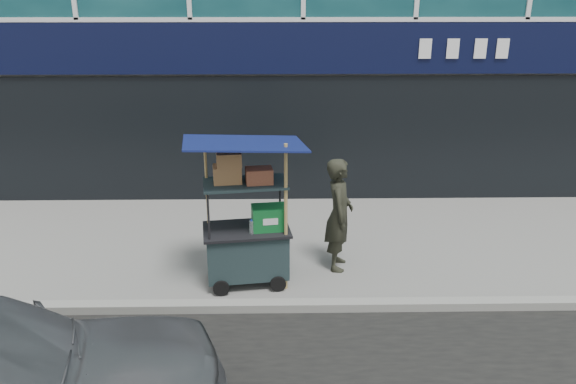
{
  "coord_description": "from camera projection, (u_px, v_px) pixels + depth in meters",
  "views": [
    {
      "loc": [
        -0.45,
        -6.5,
        3.91
      ],
      "look_at": [
        -0.31,
        1.2,
        1.12
      ],
      "focal_mm": 35.0,
      "sensor_mm": 36.0,
      "label": 1
    }
  ],
  "objects": [
    {
      "name": "curb",
      "position": [
        314.0,
        306.0,
        7.24
      ],
      "size": [
        80.0,
        0.18,
        0.12
      ],
      "primitive_type": "cube",
      "color": "gray",
      "rests_on": "ground"
    },
    {
      "name": "ground",
      "position": [
        313.0,
        302.0,
        7.45
      ],
      "size": [
        80.0,
        80.0,
        0.0
      ],
      "primitive_type": "plane",
      "color": "slate",
      "rests_on": "ground"
    },
    {
      "name": "vendor_cart",
      "position": [
        248.0,
        234.0,
        7.71
      ],
      "size": [
        1.71,
        1.31,
        2.12
      ],
      "rotation": [
        0.0,
        0.0,
        0.14
      ],
      "color": "#18262A",
      "rests_on": "ground"
    },
    {
      "name": "vendor_man",
      "position": [
        339.0,
        214.0,
        8.12
      ],
      "size": [
        0.47,
        0.66,
        1.68
      ],
      "primitive_type": "imported",
      "rotation": [
        0.0,
        0.0,
        1.45
      ],
      "color": "black",
      "rests_on": "ground"
    }
  ]
}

